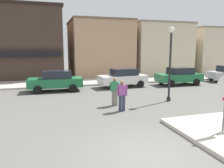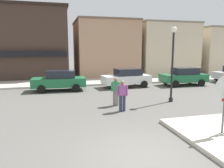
{
  "view_description": "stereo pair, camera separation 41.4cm",
  "coord_description": "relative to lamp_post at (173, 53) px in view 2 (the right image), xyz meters",
  "views": [
    {
      "loc": [
        -2.88,
        -5.58,
        3.21
      ],
      "look_at": [
        0.18,
        4.5,
        1.5
      ],
      "focal_mm": 35.0,
      "sensor_mm": 36.0,
      "label": 1
    },
    {
      "loc": [
        -2.48,
        -5.69,
        3.21
      ],
      "look_at": [
        0.18,
        4.5,
        1.5
      ],
      "focal_mm": 35.0,
      "sensor_mm": 36.0,
      "label": 2
    }
  ],
  "objects": [
    {
      "name": "pedestrian_crossing_near",
      "position": [
        -3.49,
        -1.22,
        -2.09
      ],
      "size": [
        0.56,
        0.3,
        1.61
      ],
      "color": "#2D334C",
      "rests_on": "ground"
    },
    {
      "name": "pedestrian_crossing_far",
      "position": [
        -3.52,
        -0.05,
        -2.09
      ],
      "size": [
        0.53,
        0.36,
        1.61
      ],
      "color": "gray",
      "rests_on": "ground"
    },
    {
      "name": "kerb_far",
      "position": [
        -4.3,
        8.84,
        -2.88
      ],
      "size": [
        80.0,
        4.0,
        0.15
      ],
      "primitive_type": "cube",
      "color": "beige",
      "rests_on": "ground"
    },
    {
      "name": "building_storefront_right_near",
      "position": [
        14.43,
        13.72,
        -0.0
      ],
      "size": [
        6.79,
        6.22,
        5.91
      ],
      "color": "beige",
      "rests_on": "ground"
    },
    {
      "name": "parked_car_nearest",
      "position": [
        -6.5,
        5.36,
        -2.15
      ],
      "size": [
        4.07,
        2.02,
        1.56
      ],
      "color": "#1E6B3D",
      "rests_on": "ground"
    },
    {
      "name": "building_storefront_left_mid",
      "position": [
        6.42,
        13.28,
        0.19
      ],
      "size": [
        7.18,
        5.48,
        6.29
      ],
      "color": "beige",
      "rests_on": "ground"
    },
    {
      "name": "building_storefront_left_near",
      "position": [
        -0.96,
        14.31,
        0.25
      ],
      "size": [
        6.87,
        7.4,
        6.41
      ],
      "color": "tan",
      "rests_on": "ground"
    },
    {
      "name": "building_corner_shop",
      "position": [
        -10.08,
        15.18,
        0.82
      ],
      "size": [
        9.6,
        9.19,
        7.55
      ],
      "color": "#3D2D26",
      "rests_on": "ground"
    },
    {
      "name": "lamp_post",
      "position": [
        0.0,
        0.0,
        0.0
      ],
      "size": [
        0.36,
        0.36,
        4.54
      ],
      "color": "black",
      "rests_on": "ground"
    },
    {
      "name": "ground_plane",
      "position": [
        -4.3,
        -6.01,
        -2.96
      ],
      "size": [
        160.0,
        160.0,
        0.0
      ],
      "primitive_type": "plane",
      "color": "#5B5954"
    },
    {
      "name": "parked_car_third",
      "position": [
        4.16,
        5.14,
        -2.15
      ],
      "size": [
        4.02,
        1.92,
        1.56
      ],
      "color": "#1E6B3D",
      "rests_on": "ground"
    },
    {
      "name": "parked_car_second",
      "position": [
        -1.01,
        5.53,
        -2.15
      ],
      "size": [
        4.16,
        2.19,
        1.56
      ],
      "color": "white",
      "rests_on": "ground"
    }
  ]
}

